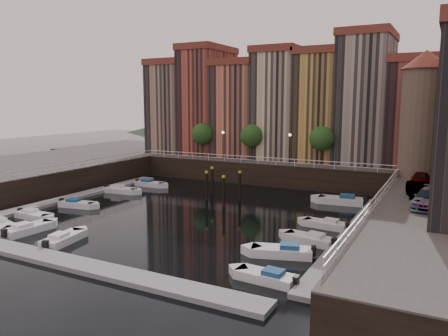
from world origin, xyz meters
The scene contains 29 objects.
ground centered at (0.00, 0.00, 0.00)m, with size 200.00×200.00×0.00m, color black.
quay_far centered at (0.00, 26.00, 1.50)m, with size 80.00×20.00×3.00m, color black.
quay_left centered at (-28.00, -2.00, 1.50)m, with size 20.00×36.00×3.00m, color black.
dock_left centered at (-16.20, -1.00, 0.17)m, with size 2.00×28.00×0.35m, color gray.
dock_right centered at (16.20, -1.00, 0.17)m, with size 2.00×28.00×0.35m, color gray.
dock_near centered at (0.00, -17.00, 0.17)m, with size 30.00×2.00×0.35m, color gray.
mountains centered at (1.72, 110.00, 7.92)m, with size 145.00×100.00×18.00m.
far_terrace centered at (3.31, 23.50, 10.95)m, with size 48.70×10.30×17.50m.
corner_tower centered at (20.00, 14.50, 10.19)m, with size 5.20×5.20×13.80m.
promenade_trees centered at (-1.33, 18.20, 6.58)m, with size 21.20×3.20×5.20m.
street_lamps centered at (-1.00, 17.20, 5.90)m, with size 10.36×0.36×4.18m.
railings centered at (0.00, 4.88, 3.79)m, with size 36.08×34.04×0.52m.
gangway centered at (17.10, 10.00, 1.92)m, with size 2.78×8.32×3.73m.
mooring_pilings centered at (-0.29, 5.74, 1.65)m, with size 4.76×5.38×3.78m.
boat_left_0 centered at (-12.33, -13.58, 0.34)m, with size 4.55×2.51×1.02m.
boat_left_1 centered at (-12.83, -9.71, 0.32)m, with size 4.21×1.60×0.96m.
boat_left_2 centered at (-12.61, -4.30, 0.33)m, with size 4.34×2.19×0.97m.
boat_left_3 centered at (-13.43, 3.73, 0.35)m, with size 4.63×2.11×1.04m.
boat_left_4 centered at (-12.82, 8.87, 0.34)m, with size 4.42×1.71×1.01m.
boat_right_0 centered at (13.23, -13.24, 0.32)m, with size 4.23×1.78×0.96m.
boat_right_1 centered at (12.54, -8.37, 0.36)m, with size 4.82×2.94×1.08m.
boat_right_2 centered at (13.43, -4.51, 0.34)m, with size 4.45×2.27×1.00m.
boat_right_3 centered at (13.45, 0.44, 0.32)m, with size 4.22×1.90×0.95m.
boat_right_4 centered at (12.60, 10.55, 0.40)m, with size 5.29×2.39×1.19m.
boat_near_0 centered at (-9.23, -13.19, 0.35)m, with size 1.98×4.61×1.04m.
boat_near_1 centered at (-4.31, -13.73, 0.34)m, with size 2.24×4.49×1.01m.
car_a centered at (20.47, 9.04, 3.67)m, with size 1.58×3.93×1.34m, color gray.
car_b centered at (20.67, 2.57, 3.69)m, with size 1.45×4.16×1.37m, color gray.
car_c centered at (21.78, -0.86, 3.75)m, with size 2.11×5.18×1.50m, color gray.
Camera 1 is at (23.03, -37.80, 11.32)m, focal length 35.00 mm.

